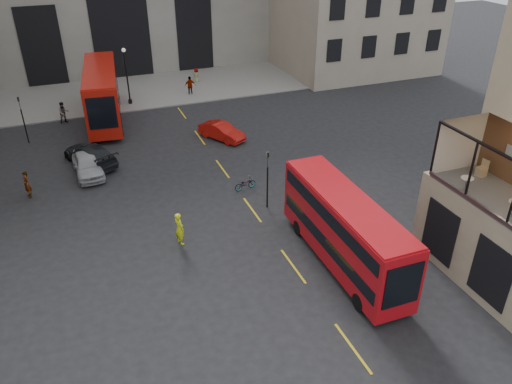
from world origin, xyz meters
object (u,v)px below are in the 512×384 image
object	(u,v)px
pedestrian_b	(95,95)
cafe_chair_d	(481,171)
bus_far	(102,91)
pedestrian_a	(64,113)
car_b	(222,131)
pedestrian_e	(27,185)
pedestrian_c	(190,86)
cafe_table_far	(466,182)
street_lamp_b	(127,80)
bus_near	(344,228)
cyclist	(179,229)
bicycle	(245,184)
car_c	(90,155)
pedestrian_d	(196,76)
car_a	(87,164)
traffic_light_near	(268,173)
traffic_light_far	(22,114)

from	to	relation	value
pedestrian_b	cafe_chair_d	bearing A→B (deg)	-84.82
bus_far	pedestrian_a	xyz separation A→B (m)	(-3.42, 0.55, -1.65)
car_b	pedestrian_e	size ratio (longest dim) A/B	2.25
pedestrian_c	cafe_table_far	size ratio (longest dim) A/B	2.62
pedestrian_c	cafe_chair_d	xyz separation A→B (m)	(7.21, -30.62, 3.91)
cafe_chair_d	pedestrian_a	bearing A→B (deg)	125.10
street_lamp_b	pedestrian_b	distance (m)	3.52
street_lamp_b	bus_near	bearing A→B (deg)	-77.20
car_b	pedestrian_b	bearing A→B (deg)	95.43
bus_near	cyclist	distance (m)	8.99
cafe_table_far	street_lamp_b	bearing A→B (deg)	110.21
street_lamp_b	car_b	world-z (taller)	street_lamp_b
bicycle	cafe_table_far	distance (m)	14.33
car_c	cafe_table_far	size ratio (longest dim) A/B	7.13
pedestrian_b	pedestrian_e	size ratio (longest dim) A/B	1.08
bus_far	car_b	world-z (taller)	bus_far
cyclist	pedestrian_e	distance (m)	11.68
car_c	pedestrian_d	bearing A→B (deg)	-151.80
bicycle	cafe_chair_d	xyz separation A→B (m)	(8.75, -10.69, 4.46)
car_a	pedestrian_e	world-z (taller)	pedestrian_e
bus_near	pedestrian_e	xyz separation A→B (m)	(-15.40, 13.40, -1.32)
traffic_light_near	pedestrian_c	world-z (taller)	traffic_light_near
pedestrian_a	cafe_table_far	bearing A→B (deg)	-74.22
pedestrian_a	pedestrian_e	xyz separation A→B (m)	(-2.87, -12.63, -0.04)
traffic_light_far	cafe_chair_d	size ratio (longest dim) A/B	4.40
pedestrian_e	traffic_light_near	bearing A→B (deg)	43.66
cyclist	pedestrian_c	size ratio (longest dim) A/B	1.02
cafe_table_far	pedestrian_d	bearing A→B (deg)	96.04
cyclist	car_c	bearing A→B (deg)	-0.66
traffic_light_near	bus_far	xyz separation A→B (m)	(-7.61, 18.87, 0.16)
bus_near	car_c	bearing A→B (deg)	123.52
street_lamp_b	car_b	xyz separation A→B (m)	(5.61, -10.92, -1.73)
traffic_light_far	cafe_table_far	bearing A→B (deg)	-50.77
traffic_light_far	pedestrian_e	size ratio (longest dim) A/B	2.12
cyclist	pedestrian_b	xyz separation A→B (m)	(-2.03, 24.89, -0.01)
bus_near	pedestrian_c	world-z (taller)	bus_near
traffic_light_far	cyclist	world-z (taller)	traffic_light_far
car_c	bicycle	size ratio (longest dim) A/B	3.39
bus_far	car_b	distance (m)	11.48
bus_far	pedestrian_b	size ratio (longest dim) A/B	6.06
car_a	car_c	world-z (taller)	car_a
street_lamp_b	pedestrian_c	distance (m)	6.25
car_b	traffic_light_far	bearing A→B (deg)	131.05
bicycle	pedestrian_a	size ratio (longest dim) A/B	0.82
traffic_light_far	car_a	bearing A→B (deg)	-61.51
bus_near	bus_far	bearing A→B (deg)	109.68
pedestrian_a	cafe_chair_d	size ratio (longest dim) A/B	2.16
cafe_chair_d	traffic_light_far	bearing A→B (deg)	132.80
bus_near	pedestrian_c	size ratio (longest dim) A/B	5.19
pedestrian_c	bicycle	bearing A→B (deg)	88.94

